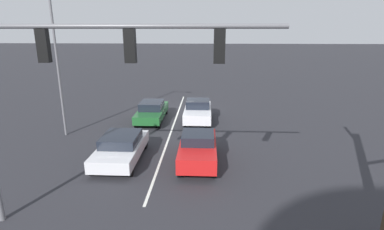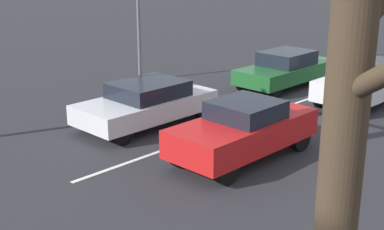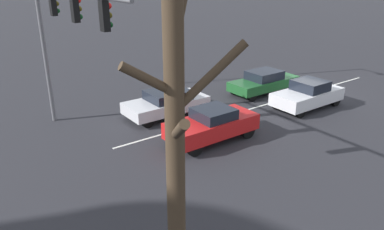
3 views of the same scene
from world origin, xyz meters
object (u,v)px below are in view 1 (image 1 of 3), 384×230
Objects in this scene: car_white_leftlane_second at (198,111)px; street_lamp_right_shoulder at (59,50)px; car_darkgreen_midlane_second at (152,111)px; car_red_leftlane_front at (198,148)px; traffic_signal_gantry at (70,74)px; car_silver_midlane_front at (121,147)px.

street_lamp_right_shoulder reaches higher than car_white_leftlane_second.
car_darkgreen_midlane_second is 0.51× the size of street_lamp_right_shoulder.
car_red_leftlane_front is 6.98m from car_white_leftlane_second.
traffic_signal_gantry reaches higher than car_darkgreen_midlane_second.
car_red_leftlane_front is at bearing -126.28° from traffic_signal_gantry.
car_red_leftlane_front is 0.91× the size of car_darkgreen_midlane_second.
car_silver_midlane_front is 3.82m from car_red_leftlane_front.
car_white_leftlane_second is at bearing -88.13° from car_red_leftlane_front.
car_silver_midlane_front is 1.03× the size of car_red_leftlane_front.
traffic_signal_gantry is at bearing 89.51° from car_darkgreen_midlane_second.
car_darkgreen_midlane_second is at bearing -92.36° from car_silver_midlane_front.
car_darkgreen_midlane_second is 3.31m from car_white_leftlane_second.
car_white_leftlane_second is 13.14m from traffic_signal_gantry.
car_silver_midlane_front is 1.04× the size of car_white_leftlane_second.
car_darkgreen_midlane_second is at bearing -90.49° from traffic_signal_gantry.
car_darkgreen_midlane_second is 0.50× the size of traffic_signal_gantry.
street_lamp_right_shoulder is at bearing -24.03° from car_red_leftlane_front.
car_white_leftlane_second is (-3.60, -6.92, 0.05)m from car_silver_midlane_front.
street_lamp_right_shoulder reaches higher than traffic_signal_gantry.
car_red_leftlane_front is at bearing 155.97° from street_lamp_right_shoulder.
traffic_signal_gantry is at bearing 74.04° from car_white_leftlane_second.
car_red_leftlane_front is (-3.82, 0.05, 0.08)m from car_silver_midlane_front.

